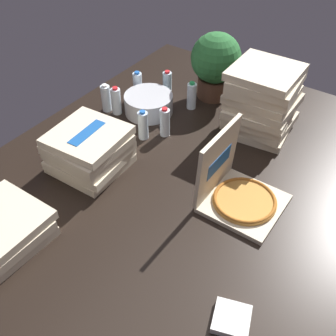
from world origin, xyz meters
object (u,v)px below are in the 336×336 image
object	(u,v)px
water_bottle_5	(192,96)
potted_plant	(216,63)
water_bottle_3	(165,122)
water_bottle_0	(106,98)
water_bottle_4	(138,85)
water_bottle_6	(167,84)
ice_bucket	(149,104)
pizza_stack_center_far	(0,230)
pizza_stack_left_far	(262,101)
open_pizza_box	(237,190)
water_bottle_2	(116,101)
napkin_pile	(232,319)
pizza_stack_right_mid	(89,150)
water_bottle_1	(143,125)

from	to	relation	value
water_bottle_5	potted_plant	distance (m)	0.30
water_bottle_3	water_bottle_5	world-z (taller)	same
water_bottle_0	potted_plant	xyz separation A→B (m)	(0.62, -0.53, 0.18)
water_bottle_4	water_bottle_6	xyz separation A→B (m)	(0.14, -0.17, 0.00)
ice_bucket	pizza_stack_center_far	bearing A→B (deg)	-175.85
water_bottle_4	pizza_stack_left_far	bearing A→B (deg)	-81.94
open_pizza_box	potted_plant	xyz separation A→B (m)	(0.89, 0.67, 0.19)
water_bottle_6	potted_plant	bearing A→B (deg)	-54.67
open_pizza_box	water_bottle_2	size ratio (longest dim) A/B	2.05
ice_bucket	water_bottle_5	bearing A→B (deg)	-44.88
pizza_stack_left_far	water_bottle_5	distance (m)	0.54
pizza_stack_left_far	napkin_pile	distance (m)	1.44
potted_plant	pizza_stack_center_far	bearing A→B (deg)	174.64
potted_plant	napkin_pile	distance (m)	1.84
napkin_pile	pizza_stack_center_far	bearing A→B (deg)	103.64
water_bottle_6	napkin_pile	size ratio (longest dim) A/B	1.35
water_bottle_5	pizza_stack_right_mid	bearing A→B (deg)	170.72
water_bottle_6	potted_plant	distance (m)	0.39
water_bottle_3	water_bottle_0	bearing A→B (deg)	90.10
water_bottle_0	water_bottle_2	bearing A→B (deg)	-80.59
water_bottle_2	napkin_pile	world-z (taller)	water_bottle_2
water_bottle_6	ice_bucket	bearing A→B (deg)	-176.18
ice_bucket	water_bottle_1	size ratio (longest dim) A/B	1.65
water_bottle_1	water_bottle_4	distance (m)	0.52
pizza_stack_left_far	water_bottle_2	distance (m)	1.01
pizza_stack_right_mid	water_bottle_1	bearing A→B (deg)	-10.98
pizza_stack_left_far	potted_plant	xyz separation A→B (m)	(0.21, 0.47, 0.04)
water_bottle_2	water_bottle_0	bearing A→B (deg)	99.41
pizza_stack_center_far	water_bottle_2	bearing A→B (deg)	12.91
water_bottle_0	water_bottle_5	xyz separation A→B (m)	(0.38, -0.49, 0.00)
water_bottle_6	potted_plant	size ratio (longest dim) A/B	0.43
pizza_stack_center_far	water_bottle_6	world-z (taller)	water_bottle_6
water_bottle_2	pizza_stack_center_far	bearing A→B (deg)	-167.09
water_bottle_2	potted_plant	world-z (taller)	potted_plant
water_bottle_2	water_bottle_4	world-z (taller)	same
water_bottle_1	potted_plant	distance (m)	0.75
water_bottle_0	water_bottle_6	size ratio (longest dim) A/B	1.00
pizza_stack_center_far	pizza_stack_left_far	size ratio (longest dim) A/B	0.91
open_pizza_box	pizza_stack_right_mid	bearing A→B (deg)	106.02
ice_bucket	water_bottle_4	bearing A→B (deg)	58.37
water_bottle_1	water_bottle_3	size ratio (longest dim) A/B	1.00
water_bottle_3	napkin_pile	bearing A→B (deg)	-132.47
water_bottle_5	water_bottle_4	bearing A→B (deg)	104.22
pizza_stack_left_far	water_bottle_0	size ratio (longest dim) A/B	2.24
water_bottle_2	napkin_pile	size ratio (longest dim) A/B	1.35
open_pizza_box	pizza_stack_left_far	bearing A→B (deg)	15.67
pizza_stack_center_far	pizza_stack_left_far	bearing A→B (deg)	-21.86
open_pizza_box	napkin_pile	distance (m)	0.72
pizza_stack_center_far	water_bottle_1	xyz separation A→B (m)	(1.09, -0.06, 0.02)
ice_bucket	water_bottle_0	world-z (taller)	water_bottle_0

